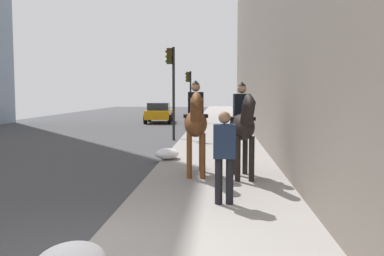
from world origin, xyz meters
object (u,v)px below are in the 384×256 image
Objects in this scene: car_near_lane at (159,113)px; traffic_light_far_curb at (189,88)px; mounted_horse_far at (242,125)px; traffic_light_near_curb at (172,79)px; pedestrian_greeting at (224,151)px; mounted_horse_near at (196,122)px.

car_near_lane is 2.87m from traffic_light_far_curb.
mounted_horse_far reaches higher than car_near_lane.
traffic_light_near_curb reaches higher than mounted_horse_far.
mounted_horse_far reaches higher than pedestrian_greeting.
pedestrian_greeting is 0.47× the size of traffic_light_far_curb.
mounted_horse_far is 0.57× the size of car_near_lane.
mounted_horse_far is 1.35× the size of pedestrian_greeting.
traffic_light_near_curb is (-11.30, -2.22, 2.05)m from car_near_lane.
pedestrian_greeting is 22.35m from traffic_light_far_curb.
traffic_light_far_curb is at bearing 0.01° from traffic_light_near_curb.
car_near_lane is (20.37, 4.94, -0.67)m from mounted_horse_far.
mounted_horse_far is at bearing -172.16° from traffic_light_far_curb.
traffic_light_near_curb is at bearing -174.22° from mounted_horse_near.
mounted_horse_near is 19.60m from traffic_light_far_curb.
pedestrian_greeting is at bearing -168.80° from traffic_light_near_curb.
mounted_horse_near is 1.15m from mounted_horse_far.
mounted_horse_near is at bearing -175.31° from traffic_light_far_curb.
pedestrian_greeting is at bearing -171.58° from car_near_lane.
car_near_lane is at bearing -173.75° from mounted_horse_near.
mounted_horse_near is at bearing 13.76° from pedestrian_greeting.
traffic_light_far_curb reaches higher than mounted_horse_far.
traffic_light_near_curb is 1.15× the size of traffic_light_far_curb.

